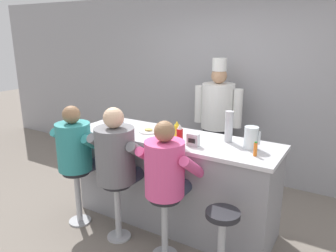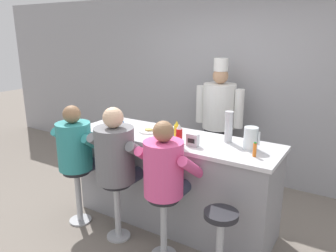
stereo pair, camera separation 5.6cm
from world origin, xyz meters
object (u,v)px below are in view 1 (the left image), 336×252
(water_pitcher_clear, at_px, (251,138))
(diner_seated_pink, at_px, (166,172))
(cook_in_whites_near, at_px, (217,117))
(diner_seated_teal, at_px, (76,150))
(napkin_dispenser_chrome, at_px, (193,140))
(cereal_bowl, at_px, (173,132))
(cup_stack_steel, at_px, (229,127))
(hot_sauce_bottle_orange, at_px, (255,149))
(ketchup_bottle_red, at_px, (180,136))
(breakfast_plate, at_px, (149,131))
(empty_stool_round, at_px, (222,234))
(diner_seated_grey, at_px, (118,158))
(coffee_mug_white, at_px, (115,127))
(coffee_mug_blue, at_px, (118,123))
(mustard_bottle_yellow, at_px, (177,131))

(water_pitcher_clear, xyz_separation_m, diner_seated_pink, (-0.60, -0.61, -0.27))
(cook_in_whites_near, bearing_deg, diner_seated_teal, -116.94)
(napkin_dispenser_chrome, relative_size, cook_in_whites_near, 0.07)
(cereal_bowl, xyz_separation_m, cup_stack_steel, (0.62, 0.08, 0.14))
(cup_stack_steel, xyz_separation_m, napkin_dispenser_chrome, (-0.26, -0.30, -0.10))
(hot_sauce_bottle_orange, height_order, water_pitcher_clear, water_pitcher_clear)
(ketchup_bottle_red, relative_size, breakfast_plate, 1.06)
(empty_stool_round, bearing_deg, breakfast_plate, 153.35)
(diner_seated_grey, bearing_deg, napkin_dispenser_chrome, 30.42)
(breakfast_plate, bearing_deg, diner_seated_pink, -43.74)
(cup_stack_steel, height_order, diner_seated_grey, diner_seated_grey)
(water_pitcher_clear, bearing_deg, diner_seated_grey, -152.97)
(cereal_bowl, distance_m, coffee_mug_white, 0.67)
(diner_seated_teal, distance_m, diner_seated_pink, 1.17)
(cook_in_whites_near, bearing_deg, empty_stool_round, -65.45)
(diner_seated_teal, bearing_deg, breakfast_plate, 42.73)
(water_pitcher_clear, distance_m, coffee_mug_blue, 1.61)
(napkin_dispenser_chrome, height_order, diner_seated_teal, diner_seated_teal)
(ketchup_bottle_red, distance_m, cup_stack_steel, 0.54)
(breakfast_plate, relative_size, diner_seated_teal, 0.16)
(coffee_mug_blue, xyz_separation_m, diner_seated_teal, (-0.16, -0.55, -0.20))
(ketchup_bottle_red, xyz_separation_m, water_pitcher_clear, (0.62, 0.32, -0.00))
(mustard_bottle_yellow, height_order, water_pitcher_clear, water_pitcher_clear)
(empty_stool_round, distance_m, cook_in_whites_near, 2.10)
(cup_stack_steel, bearing_deg, mustard_bottle_yellow, -153.28)
(breakfast_plate, height_order, coffee_mug_blue, coffee_mug_blue)
(diner_seated_pink, bearing_deg, mustard_bottle_yellow, 108.07)
(napkin_dispenser_chrome, bearing_deg, cook_in_whites_near, 103.12)
(cup_stack_steel, distance_m, diner_seated_grey, 1.19)
(napkin_dispenser_chrome, distance_m, diner_seated_pink, 0.46)
(coffee_mug_white, bearing_deg, water_pitcher_clear, 8.77)
(water_pitcher_clear, distance_m, diner_seated_pink, 0.89)
(mustard_bottle_yellow, distance_m, coffee_mug_blue, 0.87)
(diner_seated_grey, height_order, cook_in_whites_near, cook_in_whites_near)
(water_pitcher_clear, relative_size, diner_seated_teal, 0.16)
(coffee_mug_white, relative_size, coffee_mug_blue, 1.05)
(cup_stack_steel, bearing_deg, empty_stool_round, -70.70)
(hot_sauce_bottle_orange, relative_size, napkin_dispenser_chrome, 1.09)
(coffee_mug_blue, bearing_deg, cereal_bowl, 5.43)
(cereal_bowl, height_order, empty_stool_round, cereal_bowl)
(hot_sauce_bottle_orange, xyz_separation_m, water_pitcher_clear, (-0.10, 0.17, 0.05))
(ketchup_bottle_red, bearing_deg, mustard_bottle_yellow, 127.29)
(breakfast_plate, xyz_separation_m, napkin_dispenser_chrome, (0.65, -0.16, 0.05))
(hot_sauce_bottle_orange, bearing_deg, mustard_bottle_yellow, 178.87)
(coffee_mug_white, distance_m, empty_stool_round, 1.69)
(napkin_dispenser_chrome, bearing_deg, diner_seated_pink, -101.00)
(diner_seated_grey, distance_m, diner_seated_pink, 0.59)
(hot_sauce_bottle_orange, distance_m, diner_seated_pink, 0.85)
(empty_stool_round, bearing_deg, coffee_mug_blue, 160.10)
(ketchup_bottle_red, bearing_deg, cook_in_whites_near, 98.70)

